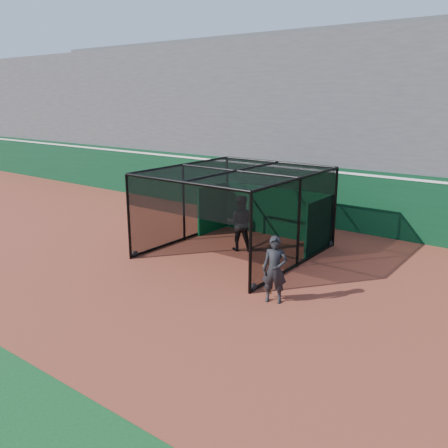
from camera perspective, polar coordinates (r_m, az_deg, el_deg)
The scene contains 6 objects.
ground at distance 14.38m, azimuth -7.49°, elevation -6.54°, with size 120.00×120.00×0.00m, color brown.
outfield_wall at distance 20.69m, azimuth 9.05°, elevation 3.80°, with size 50.00×0.50×2.50m.
grandstand at distance 23.72m, azimuth 13.79°, elevation 12.75°, with size 50.00×7.85×8.95m.
batting_cage at distance 16.26m, azimuth 1.51°, elevation 1.42°, with size 4.91×5.52×2.86m.
batter at distance 16.61m, azimuth 1.94°, elevation 0.13°, with size 0.96×0.75×1.97m, color black.
on_deck_player at distance 12.49m, azimuth 6.12°, elevation -5.49°, with size 0.77×0.65×1.80m.
Camera 1 is at (9.46, -9.47, 5.27)m, focal length 38.00 mm.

